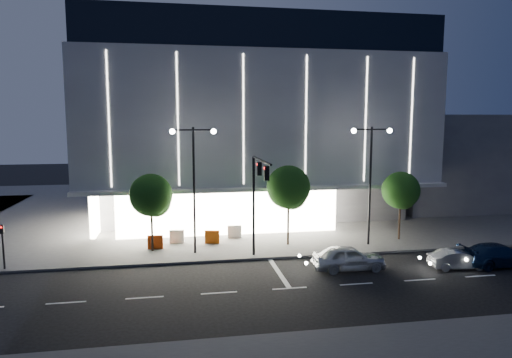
{
  "coord_description": "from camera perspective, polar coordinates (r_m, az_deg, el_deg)",
  "views": [
    {
      "loc": [
        -4.13,
        -25.61,
        9.44
      ],
      "look_at": [
        1.8,
        8.43,
        5.0
      ],
      "focal_mm": 32.0,
      "sensor_mm": 36.0,
      "label": 1
    }
  ],
  "objects": [
    {
      "name": "ground",
      "position": [
        27.61,
        -0.69,
        -12.67
      ],
      "size": [
        160.0,
        160.0,
        0.0
      ],
      "primitive_type": "plane",
      "color": "black",
      "rests_on": "ground"
    },
    {
      "name": "sidewalk_museum",
      "position": [
        51.31,
        0.54,
        -3.2
      ],
      "size": [
        70.0,
        40.0,
        0.15
      ],
      "primitive_type": "cube",
      "color": "#474747",
      "rests_on": "ground"
    },
    {
      "name": "museum",
      "position": [
        48.44,
        -1.45,
        7.12
      ],
      "size": [
        30.0,
        25.8,
        18.0
      ],
      "color": "#4C4C51",
      "rests_on": "ground"
    },
    {
      "name": "annex_building",
      "position": [
        58.21,
        21.35,
        2.44
      ],
      "size": [
        16.0,
        20.0,
        10.0
      ],
      "primitive_type": "cube",
      "color": "#4C4C51",
      "rests_on": "ground"
    },
    {
      "name": "traffic_mast",
      "position": [
        29.73,
        0.17,
        -1.21
      ],
      "size": [
        0.33,
        5.89,
        7.07
      ],
      "color": "black",
      "rests_on": "ground"
    },
    {
      "name": "street_lamp_west",
      "position": [
        31.82,
        -7.79,
        0.97
      ],
      "size": [
        3.16,
        0.36,
        9.0
      ],
      "color": "black",
      "rests_on": "ground"
    },
    {
      "name": "street_lamp_east",
      "position": [
        34.8,
        14.14,
        1.35
      ],
      "size": [
        3.16,
        0.36,
        9.0
      ],
      "color": "black",
      "rests_on": "ground"
    },
    {
      "name": "ped_signal_far",
      "position": [
        32.89,
        -29.09,
        -6.89
      ],
      "size": [
        0.22,
        0.24,
        3.0
      ],
      "color": "black",
      "rests_on": "ground"
    },
    {
      "name": "tree_left",
      "position": [
        33.13,
        -12.94,
        -2.26
      ],
      "size": [
        3.02,
        3.02,
        5.72
      ],
      "color": "black",
      "rests_on": "ground"
    },
    {
      "name": "tree_mid",
      "position": [
        34.02,
        4.11,
        -1.33
      ],
      "size": [
        3.25,
        3.25,
        6.15
      ],
      "color": "black",
      "rests_on": "ground"
    },
    {
      "name": "tree_right",
      "position": [
        37.28,
        17.66,
        -1.6
      ],
      "size": [
        2.91,
        2.91,
        5.51
      ],
      "color": "black",
      "rests_on": "ground"
    },
    {
      "name": "car_lead",
      "position": [
        29.93,
        11.51,
        -9.63
      ],
      "size": [
        4.68,
        1.98,
        1.58
      ],
      "primitive_type": "imported",
      "rotation": [
        0.0,
        0.0,
        1.55
      ],
      "color": "silver",
      "rests_on": "ground"
    },
    {
      "name": "car_second",
      "position": [
        32.35,
        24.0,
        -9.16
      ],
      "size": [
        3.84,
        1.7,
        1.23
      ],
      "primitive_type": "imported",
      "rotation": [
        0.0,
        0.0,
        1.46
      ],
      "color": "#ABAFB3",
      "rests_on": "ground"
    },
    {
      "name": "car_third",
      "position": [
        34.04,
        28.05,
        -8.37
      ],
      "size": [
        5.16,
        2.25,
        1.48
      ],
      "primitive_type": "imported",
      "rotation": [
        0.0,
        0.0,
        1.61
      ],
      "color": "#122445",
      "rests_on": "ground"
    },
    {
      "name": "barrier_a",
      "position": [
        34.29,
        -12.48,
        -7.71
      ],
      "size": [
        1.11,
        0.32,
        1.0
      ],
      "primitive_type": "cube",
      "rotation": [
        0.0,
        0.0,
        -0.07
      ],
      "color": "#CD3E0B",
      "rests_on": "sidewalk_museum"
    },
    {
      "name": "barrier_b",
      "position": [
        35.59,
        -9.87,
        -7.09
      ],
      "size": [
        1.12,
        0.34,
        1.0
      ],
      "primitive_type": "cube",
      "rotation": [
        0.0,
        0.0,
        -0.08
      ],
      "color": "white",
      "rests_on": "sidewalk_museum"
    },
    {
      "name": "barrier_c",
      "position": [
        35.09,
        -5.5,
        -7.22
      ],
      "size": [
        1.13,
        0.48,
        1.0
      ],
      "primitive_type": "cube",
      "rotation": [
        0.0,
        0.0,
        -0.21
      ],
      "color": "#CD500B",
      "rests_on": "sidewalk_museum"
    },
    {
      "name": "barrier_d",
      "position": [
        36.6,
        -2.71,
        -6.58
      ],
      "size": [
        1.11,
        0.31,
        1.0
      ],
      "primitive_type": "cube",
      "rotation": [
        0.0,
        0.0,
        -0.06
      ],
      "color": "silver",
      "rests_on": "sidewalk_museum"
    }
  ]
}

